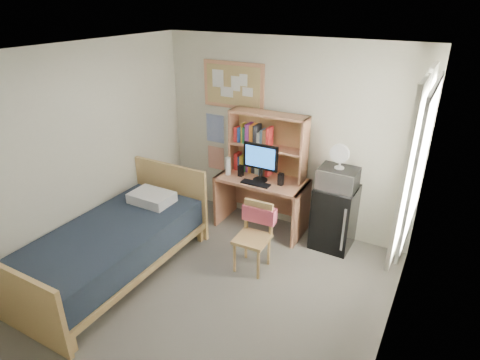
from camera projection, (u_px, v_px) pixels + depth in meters
The scene contains 25 objects.
floor at pixel (201, 306), 4.33m from camera, with size 3.60×4.20×0.02m, color gray.
ceiling at pixel (188, 56), 3.23m from camera, with size 3.60×4.20×0.02m, color silver.
wall_back at pixel (284, 137), 5.45m from camera, with size 3.60×0.04×2.60m, color silver.
wall_left at pixel (66, 164), 4.57m from camera, with size 0.04×4.20×2.60m, color silver.
wall_right at pixel (394, 253), 2.99m from camera, with size 0.04×4.20×2.60m, color silver.
window_unit at pixel (416, 162), 3.83m from camera, with size 0.10×1.40×1.70m, color white.
curtain_left at pixel (407, 176), 3.53m from camera, with size 0.04×0.55×1.70m, color silver.
curtain_right at pixel (419, 148), 4.17m from camera, with size 0.04×0.55×1.70m, color silver.
bulletin_board at pixel (233, 85), 5.52m from camera, with size 0.94×0.03×0.64m, color tan.
poster_wave at pixel (215, 129), 5.94m from camera, with size 0.30×0.01×0.42m, color #2B4EAC.
poster_japan at pixel (216, 158), 6.14m from camera, with size 0.28×0.01×0.36m, color #C74323.
desk at pixel (261, 203), 5.64m from camera, with size 1.22×0.61×0.77m, color tan.
desk_chair at pixel (252, 238), 4.76m from camera, with size 0.42×0.42×0.84m, color tan.
mini_fridge at pixel (334, 217), 5.22m from camera, with size 0.50×0.50×0.85m, color black.
bed at pixel (113, 251), 4.72m from camera, with size 1.12×2.23×0.61m, color #1B2432.
hutch at pixel (268, 145), 5.42m from camera, with size 1.08×0.28×0.89m, color tan.
monitor at pixel (261, 163), 5.32m from camera, with size 0.49×0.04×0.52m, color black.
keyboard at pixel (256, 184), 5.32m from camera, with size 0.40×0.13×0.02m, color black.
speaker_left at pixel (241, 171), 5.53m from camera, with size 0.06×0.06×0.16m, color black.
speaker_right at pixel (281, 179), 5.27m from camera, with size 0.07×0.07×0.16m, color black.
water_bottle at pixel (228, 166), 5.56m from camera, with size 0.07×0.07×0.25m, color white.
hoodie at pixel (259, 214), 4.82m from camera, with size 0.41×0.13×0.20m, color #E0556E.
microwave at pixel (338, 178), 4.96m from camera, with size 0.47×0.35×0.27m, color #B7B8BC.
desk_fan at pixel (340, 157), 4.85m from camera, with size 0.23×0.23×0.29m, color white.
pillow at pixel (152, 198), 5.16m from camera, with size 0.54×0.38×0.13m, color white.
Camera 1 is at (2.00, -2.73, 3.05)m, focal length 30.00 mm.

